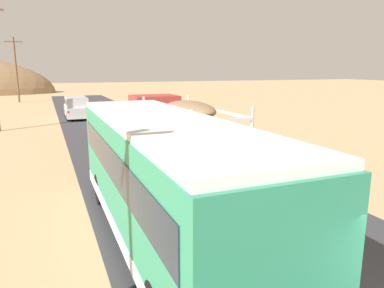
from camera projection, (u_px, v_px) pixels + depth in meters
livestock_truck at (166, 120)px, 18.41m from camera, size 2.53×9.70×3.02m
bus at (163, 176)px, 8.91m from camera, size 2.54×10.00×3.21m
car_far at (76, 107)px, 31.75m from camera, size 1.90×4.62×1.93m
power_pole_far at (16, 68)px, 47.07m from camera, size 2.20×0.24×8.49m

